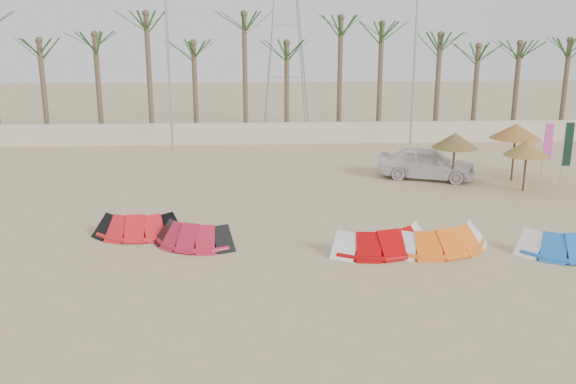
{
  "coord_description": "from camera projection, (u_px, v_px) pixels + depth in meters",
  "views": [
    {
      "loc": [
        -1.2,
        -16.98,
        7.65
      ],
      "look_at": [
        0.0,
        6.0,
        1.3
      ],
      "focal_mm": 40.0,
      "sensor_mm": 36.0,
      "label": 1
    }
  ],
  "objects": [
    {
      "name": "boundary_wall",
      "position": [
        275.0,
        133.0,
        39.45
      ],
      "size": [
        60.0,
        0.3,
        1.3
      ],
      "primitive_type": "cube",
      "color": "beige",
      "rests_on": "ground"
    },
    {
      "name": "kite_blue",
      "position": [
        568.0,
        240.0,
        21.35
      ],
      "size": [
        3.61,
        1.83,
        0.9
      ],
      "color": "blue",
      "rests_on": "ground"
    },
    {
      "name": "parasol_left",
      "position": [
        455.0,
        140.0,
        29.46
      ],
      "size": [
        2.13,
        2.13,
        2.46
      ],
      "color": "#4C331E",
      "rests_on": "ground"
    },
    {
      "name": "parasol_right",
      "position": [
        516.0,
        131.0,
        30.15
      ],
      "size": [
        2.39,
        2.39,
        2.74
      ],
      "color": "#4C331E",
      "rests_on": "ground"
    },
    {
      "name": "flag_pink",
      "position": [
        547.0,
        143.0,
        31.14
      ],
      "size": [
        0.45,
        0.05,
        2.77
      ],
      "color": "#A5A8AD",
      "rests_on": "ground"
    },
    {
      "name": "ground",
      "position": [
        299.0,
        291.0,
        18.44
      ],
      "size": [
        120.0,
        120.0,
        0.0
      ],
      "primitive_type": "plane",
      "color": "tan",
      "rests_on": "ground"
    },
    {
      "name": "lamp_c",
      "position": [
        416.0,
        50.0,
        36.56
      ],
      "size": [
        1.25,
        0.14,
        11.0
      ],
      "color": "#A5A8AD",
      "rests_on": "ground"
    },
    {
      "name": "lamp_b",
      "position": [
        169.0,
        50.0,
        35.86
      ],
      "size": [
        1.25,
        0.14,
        11.0
      ],
      "color": "#A5A8AD",
      "rests_on": "ground"
    },
    {
      "name": "kite_orange",
      "position": [
        438.0,
        235.0,
        21.82
      ],
      "size": [
        3.98,
        2.55,
        0.9
      ],
      "color": "orange",
      "rests_on": "ground"
    },
    {
      "name": "car",
      "position": [
        426.0,
        163.0,
        30.93
      ],
      "size": [
        4.9,
        3.31,
        1.55
      ],
      "primitive_type": "imported",
      "rotation": [
        0.0,
        0.0,
        1.21
      ],
      "color": "white",
      "rests_on": "ground"
    },
    {
      "name": "flag_green",
      "position": [
        567.0,
        146.0,
        29.43
      ],
      "size": [
        0.45,
        0.04,
        3.12
      ],
      "color": "#A5A8AD",
      "rests_on": "ground"
    },
    {
      "name": "kite_red_left",
      "position": [
        139.0,
        223.0,
        23.15
      ],
      "size": [
        3.1,
        1.58,
        0.9
      ],
      "color": "red",
      "rests_on": "ground"
    },
    {
      "name": "palm_line",
      "position": [
        284.0,
        36.0,
        39.38
      ],
      "size": [
        52.0,
        4.0,
        7.7
      ],
      "color": "brown",
      "rests_on": "ground"
    },
    {
      "name": "pylon",
      "position": [
        286.0,
        127.0,
        45.45
      ],
      "size": [
        3.0,
        3.0,
        14.0
      ],
      "primitive_type": null,
      "color": "#A5A8AD",
      "rests_on": "ground"
    },
    {
      "name": "kite_red_right",
      "position": [
        382.0,
        237.0,
        21.67
      ],
      "size": [
        3.83,
        2.35,
        0.9
      ],
      "color": "#AF0407",
      "rests_on": "ground"
    },
    {
      "name": "kite_red_mid",
      "position": [
        194.0,
        232.0,
        22.14
      ],
      "size": [
        3.25,
        2.3,
        0.9
      ],
      "color": "#B21832",
      "rests_on": "ground"
    },
    {
      "name": "parasol_mid",
      "position": [
        527.0,
        148.0,
        28.43
      ],
      "size": [
        2.0,
        2.0,
        2.33
      ],
      "color": "#4C331E",
      "rests_on": "ground"
    }
  ]
}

